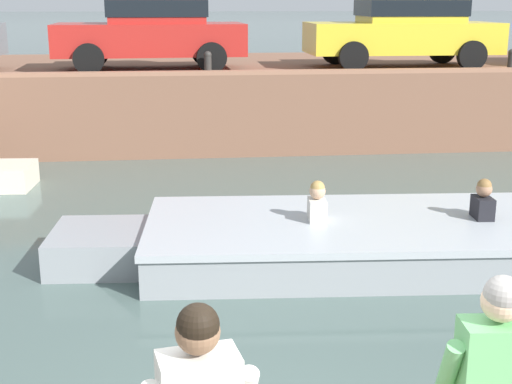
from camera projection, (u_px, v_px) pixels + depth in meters
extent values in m
plane|color=#4C605B|center=(217.00, 244.00, 9.11)|extent=(400.00, 400.00, 0.00)
cube|color=brown|center=(198.00, 97.00, 16.72)|extent=(60.00, 6.00, 1.62)
cube|color=#9F6C52|center=(202.00, 73.00, 13.74)|extent=(60.00, 0.24, 0.08)
cube|color=silver|center=(1.00, 176.00, 11.80)|extent=(1.08, 0.97, 0.40)
cube|color=#93999E|center=(387.00, 243.00, 8.53)|extent=(5.78, 2.54, 0.42)
cube|color=#93999E|center=(101.00, 247.00, 8.38)|extent=(1.20, 1.28, 0.42)
cube|color=#B1B7BD|center=(388.00, 223.00, 8.47)|extent=(5.84, 2.60, 0.08)
cube|color=brown|center=(422.00, 230.00, 8.51)|extent=(0.36, 2.00, 0.06)
cube|color=silver|center=(317.00, 217.00, 8.41)|extent=(0.22, 0.33, 0.44)
sphere|color=tan|center=(317.00, 191.00, 8.32)|extent=(0.19, 0.19, 0.19)
sphere|color=tan|center=(318.00, 188.00, 8.31)|extent=(0.17, 0.17, 0.17)
cube|color=black|center=(482.00, 215.00, 8.50)|extent=(0.22, 0.33, 0.44)
sphere|color=#A37556|center=(484.00, 189.00, 8.41)|extent=(0.19, 0.19, 0.19)
sphere|color=olive|center=(484.00, 186.00, 8.40)|extent=(0.17, 0.17, 0.17)
cube|color=#B2231E|center=(150.00, 39.00, 14.69)|extent=(3.91, 1.93, 0.64)
cube|color=#B2231E|center=(156.00, 8.00, 14.55)|extent=(1.99, 1.64, 0.60)
cube|color=black|center=(156.00, 8.00, 14.55)|extent=(2.06, 1.68, 0.33)
cylinder|color=black|center=(89.00, 59.00, 13.74)|extent=(0.61, 0.21, 0.60)
cylinder|color=black|center=(95.00, 52.00, 15.46)|extent=(0.61, 0.21, 0.60)
cylinder|color=black|center=(212.00, 58.00, 14.08)|extent=(0.61, 0.21, 0.60)
cylinder|color=black|center=(204.00, 51.00, 15.80)|extent=(0.61, 0.21, 0.60)
cube|color=yellow|center=(401.00, 38.00, 15.23)|extent=(4.02, 1.67, 0.64)
cube|color=yellow|center=(410.00, 8.00, 15.09)|extent=(2.01, 1.46, 0.60)
cube|color=black|center=(410.00, 8.00, 15.09)|extent=(2.09, 1.49, 0.33)
cylinder|color=black|center=(353.00, 56.00, 14.37)|extent=(0.60, 0.18, 0.60)
cylinder|color=black|center=(335.00, 51.00, 15.99)|extent=(0.60, 0.18, 0.60)
cylinder|color=black|center=(472.00, 55.00, 14.63)|extent=(0.60, 0.18, 0.60)
cylinder|color=black|center=(442.00, 50.00, 16.26)|extent=(0.60, 0.18, 0.60)
cylinder|color=#2D2B28|center=(208.00, 65.00, 13.84)|extent=(0.14, 0.14, 0.35)
sphere|color=#2D2B28|center=(208.00, 55.00, 13.79)|extent=(0.15, 0.15, 0.15)
cylinder|color=#2D2B28|center=(511.00, 62.00, 14.47)|extent=(0.14, 0.14, 0.35)
sphere|color=#2D2B28|center=(512.00, 53.00, 14.42)|extent=(0.15, 0.15, 0.15)
sphere|color=brown|center=(198.00, 332.00, 3.09)|extent=(0.20, 0.20, 0.20)
sphere|color=black|center=(198.00, 325.00, 3.07)|extent=(0.19, 0.19, 0.19)
cube|color=#66B26B|center=(495.00, 371.00, 3.49)|extent=(0.38, 0.25, 0.52)
cylinder|color=#66B26B|center=(447.00, 376.00, 3.55)|extent=(0.11, 0.29, 0.47)
sphere|color=beige|center=(502.00, 302.00, 3.40)|extent=(0.20, 0.20, 0.20)
sphere|color=gray|center=(503.00, 295.00, 3.38)|extent=(0.19, 0.19, 0.19)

